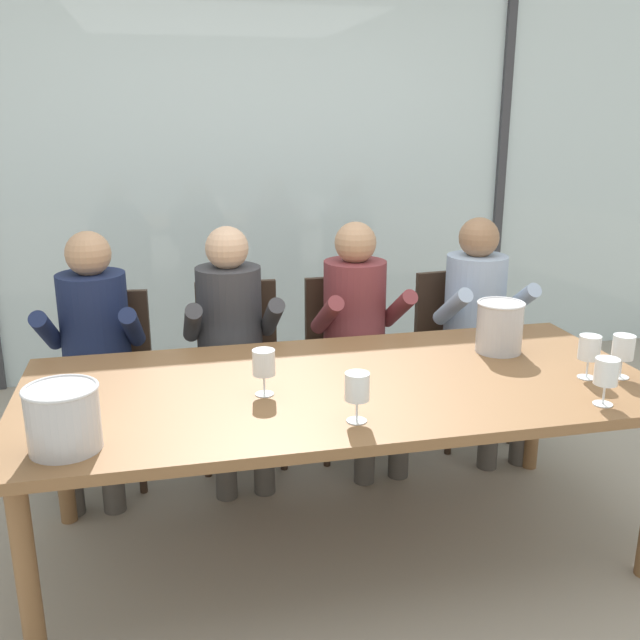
% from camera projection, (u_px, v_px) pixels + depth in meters
% --- Properties ---
extents(ground, '(14.00, 14.00, 0.00)m').
position_uv_depth(ground, '(294.00, 441.00, 3.89)').
color(ground, '#9E9384').
extents(window_glass_panel, '(7.63, 0.03, 2.60)m').
position_uv_depth(window_glass_panel, '(257.00, 180.00, 4.65)').
color(window_glass_panel, silver).
rests_on(window_glass_panel, ground).
extents(window_mullion_right, '(0.06, 0.06, 2.60)m').
position_uv_depth(window_mullion_right, '(500.00, 176.00, 4.99)').
color(window_mullion_right, '#38383D').
rests_on(window_mullion_right, ground).
extents(hillside_vineyard, '(13.63, 2.40, 2.10)m').
position_uv_depth(hillside_vineyard, '(210.00, 169.00, 8.69)').
color(hillside_vineyard, '#568942').
rests_on(hillside_vineyard, ground).
extents(dining_table, '(2.43, 1.10, 0.73)m').
position_uv_depth(dining_table, '(340.00, 397.00, 2.77)').
color(dining_table, brown).
rests_on(dining_table, ground).
extents(chair_near_curtain, '(0.49, 0.49, 0.89)m').
position_uv_depth(chair_near_curtain, '(106.00, 369.00, 3.48)').
color(chair_near_curtain, '#332319').
rests_on(chair_near_curtain, ground).
extents(chair_left_of_center, '(0.46, 0.46, 0.89)m').
position_uv_depth(chair_left_of_center, '(239.00, 355.00, 3.67)').
color(chair_left_of_center, '#332319').
rests_on(chair_left_of_center, ground).
extents(chair_center, '(0.45, 0.45, 0.89)m').
position_uv_depth(chair_center, '(348.00, 348.00, 3.79)').
color(chair_center, '#332319').
rests_on(chair_center, ground).
extents(chair_right_of_center, '(0.48, 0.48, 0.89)m').
position_uv_depth(chair_right_of_center, '(458.00, 340.00, 3.92)').
color(chair_right_of_center, '#332319').
rests_on(chair_right_of_center, ground).
extents(person_navy_polo, '(0.49, 0.63, 1.21)m').
position_uv_depth(person_navy_polo, '(93.00, 343.00, 3.32)').
color(person_navy_polo, '#192347').
rests_on(person_navy_polo, ground).
extents(person_charcoal_jacket, '(0.47, 0.62, 1.21)m').
position_uv_depth(person_charcoal_jacket, '(232.00, 334.00, 3.45)').
color(person_charcoal_jacket, '#38383D').
rests_on(person_charcoal_jacket, ground).
extents(person_maroon_top, '(0.49, 0.63, 1.21)m').
position_uv_depth(person_maroon_top, '(360.00, 325.00, 3.59)').
color(person_maroon_top, brown).
rests_on(person_maroon_top, ground).
extents(person_pale_blue_shirt, '(0.47, 0.62, 1.21)m').
position_uv_depth(person_pale_blue_shirt, '(481.00, 317.00, 3.73)').
color(person_pale_blue_shirt, '#9EB2D1').
rests_on(person_pale_blue_shirt, ground).
extents(ice_bucket_primary, '(0.23, 0.23, 0.21)m').
position_uv_depth(ice_bucket_primary, '(63.00, 417.00, 2.18)').
color(ice_bucket_primary, '#B7B7BC').
rests_on(ice_bucket_primary, dining_table).
extents(ice_bucket_secondary, '(0.21, 0.21, 0.22)m').
position_uv_depth(ice_bucket_secondary, '(500.00, 326.00, 3.07)').
color(ice_bucket_secondary, '#B7B7BC').
rests_on(ice_bucket_secondary, dining_table).
extents(wine_glass_by_left_taster, '(0.08, 0.08, 0.17)m').
position_uv_depth(wine_glass_by_left_taster, '(606.00, 374.00, 2.51)').
color(wine_glass_by_left_taster, silver).
rests_on(wine_glass_by_left_taster, dining_table).
extents(wine_glass_near_bucket, '(0.08, 0.08, 0.17)m').
position_uv_depth(wine_glass_near_bucket, '(357.00, 389.00, 2.37)').
color(wine_glass_near_bucket, silver).
rests_on(wine_glass_near_bucket, dining_table).
extents(wine_glass_center_pour, '(0.08, 0.08, 0.17)m').
position_uv_depth(wine_glass_center_pour, '(623.00, 349.00, 2.76)').
color(wine_glass_center_pour, silver).
rests_on(wine_glass_center_pour, dining_table).
extents(wine_glass_by_right_taster, '(0.08, 0.08, 0.17)m').
position_uv_depth(wine_glass_by_right_taster, '(264.00, 365.00, 2.60)').
color(wine_glass_by_right_taster, silver).
rests_on(wine_glass_by_right_taster, dining_table).
extents(wine_glass_spare_empty, '(0.08, 0.08, 0.17)m').
position_uv_depth(wine_glass_spare_empty, '(589.00, 350.00, 2.76)').
color(wine_glass_spare_empty, silver).
rests_on(wine_glass_spare_empty, dining_table).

